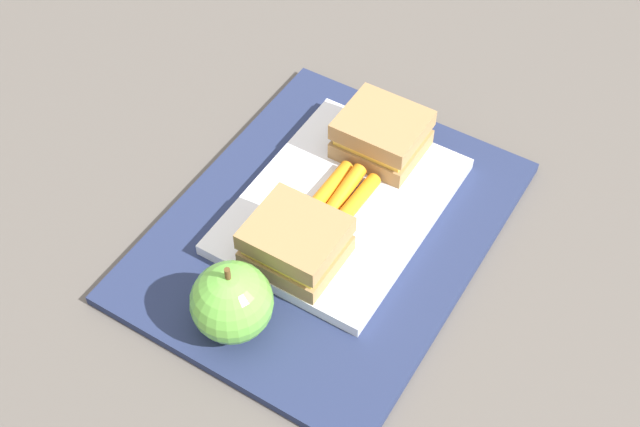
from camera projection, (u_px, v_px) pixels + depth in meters
name	position (u px, v px, depth m)	size (l,w,h in m)	color
ground_plane	(327.00, 233.00, 0.80)	(2.40, 2.40, 0.00)	#56514C
lunchbag_mat	(327.00, 230.00, 0.79)	(0.36, 0.28, 0.01)	navy
food_tray	(341.00, 205.00, 0.80)	(0.23, 0.17, 0.01)	white
sandwich_half_left	(382.00, 135.00, 0.82)	(0.07, 0.08, 0.04)	#9E7A4C
sandwich_half_right	(296.00, 242.00, 0.74)	(0.07, 0.08, 0.04)	#9E7A4C
carrot_sticks_bundle	(341.00, 196.00, 0.79)	(0.08, 0.04, 0.02)	orange
apple	(232.00, 302.00, 0.69)	(0.07, 0.07, 0.08)	#66B742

